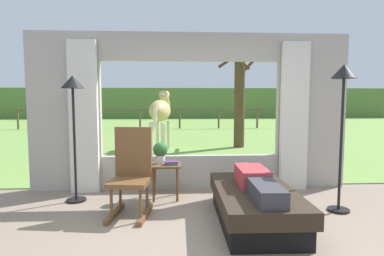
{
  "coord_description": "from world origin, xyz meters",
  "views": [
    {
      "loc": [
        -0.26,
        -2.93,
        1.47
      ],
      "look_at": [
        0.0,
        1.8,
        1.05
      ],
      "focal_mm": 29.59,
      "sensor_mm": 36.0,
      "label": 1
    }
  ],
  "objects_px": {
    "book_stack": "(172,163)",
    "floor_lamp_right": "(343,93)",
    "floor_lamp_left": "(73,100)",
    "horse": "(161,111)",
    "reclining_person": "(256,181)",
    "pasture_tree": "(240,94)",
    "potted_plant": "(160,151)",
    "recliner_sofa": "(255,205)",
    "side_table": "(166,170)",
    "rocking_chair": "(132,172)"
  },
  "relations": [
    {
      "from": "book_stack",
      "to": "floor_lamp_right",
      "type": "height_order",
      "value": "floor_lamp_right"
    },
    {
      "from": "floor_lamp_left",
      "to": "horse",
      "type": "xyz_separation_m",
      "value": [
        1.05,
        4.39,
        -0.31
      ]
    },
    {
      "from": "reclining_person",
      "to": "pasture_tree",
      "type": "bearing_deg",
      "value": 81.06
    },
    {
      "from": "reclining_person",
      "to": "potted_plant",
      "type": "relative_size",
      "value": 4.47
    },
    {
      "from": "reclining_person",
      "to": "recliner_sofa",
      "type": "bearing_deg",
      "value": 90.87
    },
    {
      "from": "side_table",
      "to": "recliner_sofa",
      "type": "bearing_deg",
      "value": -43.03
    },
    {
      "from": "reclining_person",
      "to": "floor_lamp_right",
      "type": "xyz_separation_m",
      "value": [
        1.22,
        0.39,
        1.03
      ]
    },
    {
      "from": "horse",
      "to": "side_table",
      "type": "bearing_deg",
      "value": -77.2
    },
    {
      "from": "potted_plant",
      "to": "floor_lamp_right",
      "type": "distance_m",
      "value": 2.64
    },
    {
      "from": "recliner_sofa",
      "to": "rocking_chair",
      "type": "bearing_deg",
      "value": 166.07
    },
    {
      "from": "book_stack",
      "to": "floor_lamp_left",
      "type": "distance_m",
      "value": 1.67
    },
    {
      "from": "floor_lamp_right",
      "to": "potted_plant",
      "type": "bearing_deg",
      "value": 162.78
    },
    {
      "from": "horse",
      "to": "floor_lamp_left",
      "type": "bearing_deg",
      "value": -94.02
    },
    {
      "from": "reclining_person",
      "to": "rocking_chair",
      "type": "bearing_deg",
      "value": 164.31
    },
    {
      "from": "rocking_chair",
      "to": "potted_plant",
      "type": "relative_size",
      "value": 3.5
    },
    {
      "from": "recliner_sofa",
      "to": "potted_plant",
      "type": "height_order",
      "value": "potted_plant"
    },
    {
      "from": "rocking_chair",
      "to": "pasture_tree",
      "type": "relative_size",
      "value": 0.35
    },
    {
      "from": "reclining_person",
      "to": "floor_lamp_left",
      "type": "bearing_deg",
      "value": 158.12
    },
    {
      "from": "rocking_chair",
      "to": "potted_plant",
      "type": "bearing_deg",
      "value": 70.84
    },
    {
      "from": "pasture_tree",
      "to": "recliner_sofa",
      "type": "bearing_deg",
      "value": -99.89
    },
    {
      "from": "rocking_chair",
      "to": "potted_plant",
      "type": "height_order",
      "value": "rocking_chair"
    },
    {
      "from": "potted_plant",
      "to": "pasture_tree",
      "type": "distance_m",
      "value": 5.44
    },
    {
      "from": "rocking_chair",
      "to": "side_table",
      "type": "height_order",
      "value": "rocking_chair"
    },
    {
      "from": "recliner_sofa",
      "to": "horse",
      "type": "height_order",
      "value": "horse"
    },
    {
      "from": "book_stack",
      "to": "floor_lamp_left",
      "type": "height_order",
      "value": "floor_lamp_left"
    },
    {
      "from": "reclining_person",
      "to": "pasture_tree",
      "type": "relative_size",
      "value": 0.45
    },
    {
      "from": "recliner_sofa",
      "to": "potted_plant",
      "type": "distance_m",
      "value": 1.66
    },
    {
      "from": "potted_plant",
      "to": "horse",
      "type": "height_order",
      "value": "horse"
    },
    {
      "from": "book_stack",
      "to": "floor_lamp_left",
      "type": "xyz_separation_m",
      "value": [
        -1.39,
        -0.0,
        0.92
      ]
    },
    {
      "from": "floor_lamp_left",
      "to": "horse",
      "type": "relative_size",
      "value": 1.0
    },
    {
      "from": "side_table",
      "to": "potted_plant",
      "type": "height_order",
      "value": "potted_plant"
    },
    {
      "from": "side_table",
      "to": "pasture_tree",
      "type": "height_order",
      "value": "pasture_tree"
    },
    {
      "from": "side_table",
      "to": "book_stack",
      "type": "relative_size",
      "value": 2.44
    },
    {
      "from": "side_table",
      "to": "floor_lamp_right",
      "type": "xyz_separation_m",
      "value": [
        2.31,
        -0.68,
        1.13
      ]
    },
    {
      "from": "book_stack",
      "to": "floor_lamp_right",
      "type": "bearing_deg",
      "value": -15.58
    },
    {
      "from": "side_table",
      "to": "rocking_chair",
      "type": "bearing_deg",
      "value": -124.31
    },
    {
      "from": "potted_plant",
      "to": "floor_lamp_right",
      "type": "xyz_separation_m",
      "value": [
        2.39,
        -0.74,
        0.85
      ]
    },
    {
      "from": "reclining_person",
      "to": "horse",
      "type": "bearing_deg",
      "value": 104.86
    },
    {
      "from": "reclining_person",
      "to": "floor_lamp_right",
      "type": "height_order",
      "value": "floor_lamp_right"
    },
    {
      "from": "reclining_person",
      "to": "floor_lamp_left",
      "type": "distance_m",
      "value": 2.76
    },
    {
      "from": "book_stack",
      "to": "floor_lamp_left",
      "type": "bearing_deg",
      "value": -179.95
    },
    {
      "from": "potted_plant",
      "to": "horse",
      "type": "distance_m",
      "value": 4.29
    },
    {
      "from": "rocking_chair",
      "to": "side_table",
      "type": "xyz_separation_m",
      "value": [
        0.42,
        0.62,
        -0.12
      ]
    },
    {
      "from": "recliner_sofa",
      "to": "book_stack",
      "type": "height_order",
      "value": "book_stack"
    },
    {
      "from": "book_stack",
      "to": "horse",
      "type": "relative_size",
      "value": 0.12
    },
    {
      "from": "side_table",
      "to": "floor_lamp_left",
      "type": "height_order",
      "value": "floor_lamp_left"
    },
    {
      "from": "recliner_sofa",
      "to": "side_table",
      "type": "bearing_deg",
      "value": 137.84
    },
    {
      "from": "floor_lamp_right",
      "to": "side_table",
      "type": "bearing_deg",
      "value": 163.58
    },
    {
      "from": "book_stack",
      "to": "horse",
      "type": "bearing_deg",
      "value": 94.48
    },
    {
      "from": "book_stack",
      "to": "pasture_tree",
      "type": "relative_size",
      "value": 0.07
    }
  ]
}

